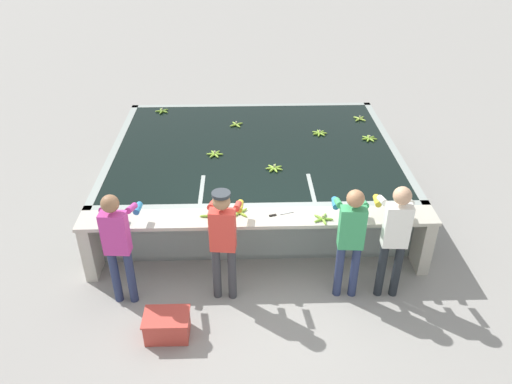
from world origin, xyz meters
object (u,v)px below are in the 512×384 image
banana_bunch_ledge_2 (210,216)px  worker_0 (117,239)px  banana_bunch_floating_4 (320,133)px  knife_0 (108,219)px  worker_3 (395,232)px  knife_1 (278,214)px  banana_bunch_floating_2 (236,125)px  banana_bunch_ledge_1 (240,212)px  worker_2 (351,234)px  worker_1 (223,235)px  banana_bunch_floating_6 (215,154)px  banana_bunch_floating_0 (162,111)px  banana_bunch_floating_3 (274,168)px  crate (167,325)px  banana_bunch_floating_5 (360,119)px  banana_bunch_ledge_0 (323,219)px  banana_bunch_floating_1 (369,138)px

banana_bunch_ledge_2 → worker_0: bearing=-153.7°
banana_bunch_floating_4 → knife_0: (-3.17, -2.59, -0.01)m
worker_0 → worker_3: bearing=0.2°
knife_1 → knife_0: bearing=-178.9°
banana_bunch_floating_2 → banana_bunch_ledge_1: bearing=-88.9°
worker_2 → worker_1: bearing=179.7°
worker_3 → knife_1: bearing=158.5°
banana_bunch_floating_6 → banana_bunch_floating_0: bearing=120.6°
worker_1 → banana_bunch_floating_3: 1.96m
worker_1 → crate: 1.27m
worker_3 → crate: bearing=-166.6°
banana_bunch_floating_5 → knife_0: size_ratio=0.64×
banana_bunch_floating_0 → banana_bunch_floating_2: 1.61m
worker_2 → banana_bunch_floating_3: size_ratio=5.78×
banana_bunch_floating_0 → banana_bunch_ledge_0: banana_bunch_ledge_0 is taller
worker_2 → banana_bunch_floating_0: (-2.90, 4.20, -0.05)m
banana_bunch_ledge_2 → knife_1: 0.91m
worker_3 → worker_2: bearing=178.3°
knife_1 → banana_bunch_floating_1: bearing=52.7°
banana_bunch_floating_6 → crate: 3.15m
banana_bunch_floating_2 → banana_bunch_floating_6: bearing=-106.4°
banana_bunch_floating_0 → banana_bunch_ledge_2: size_ratio=0.98×
banana_bunch_floating_2 → banana_bunch_floating_4: (1.49, -0.42, -0.00)m
banana_bunch_floating_2 → knife_1: banana_bunch_floating_2 is taller
banana_bunch_floating_0 → banana_bunch_ledge_2: (1.12, -3.68, 0.00)m
banana_bunch_floating_0 → banana_bunch_floating_6: same height
banana_bunch_floating_1 → banana_bunch_floating_2: bearing=164.1°
banana_bunch_floating_3 → knife_0: (-2.28, -1.32, -0.01)m
banana_bunch_floating_2 → worker_3: bearing=-60.5°
banana_bunch_floating_5 → banana_bunch_ledge_0: bearing=-109.6°
worker_0 → banana_bunch_floating_5: size_ratio=7.26×
banana_bunch_floating_2 → banana_bunch_ledge_2: 3.01m
banana_bunch_ledge_1 → knife_0: size_ratio=0.65×
banana_bunch_floating_3 → banana_bunch_floating_2: bearing=109.6°
worker_2 → banana_bunch_floating_3: worker_2 is taller
worker_3 → banana_bunch_ledge_0: 0.94m
banana_bunch_floating_3 → banana_bunch_floating_4: bearing=55.1°
banana_bunch_floating_5 → banana_bunch_floating_4: bearing=-143.9°
worker_0 → banana_bunch_floating_6: worker_0 is taller
banana_bunch_floating_6 → crate: bearing=-99.1°
banana_bunch_floating_4 → banana_bunch_ledge_1: banana_bunch_ledge_1 is taller
banana_bunch_floating_6 → worker_0: bearing=-115.0°
banana_bunch_floating_1 → crate: size_ratio=0.51×
banana_bunch_floating_5 → banana_bunch_floating_6: bearing=-152.8°
banana_bunch_floating_0 → banana_bunch_floating_4: (2.94, -1.11, -0.00)m
banana_bunch_floating_0 → banana_bunch_floating_6: size_ratio=0.98×
banana_bunch_floating_3 → knife_1: 1.28m
banana_bunch_floating_1 → banana_bunch_ledge_0: bearing=-115.6°
worker_2 → crate: (-2.27, -0.69, -0.81)m
knife_0 → banana_bunch_floating_2: bearing=60.7°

